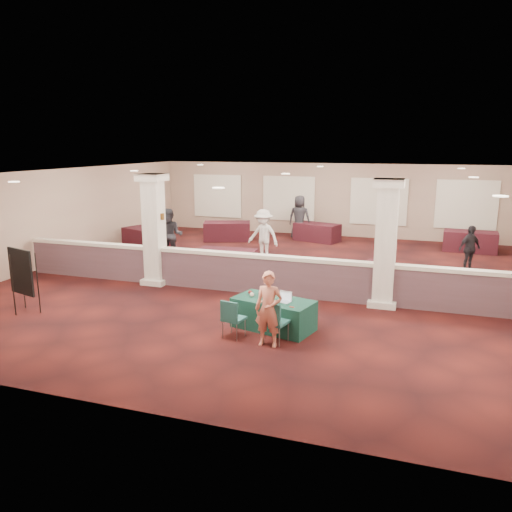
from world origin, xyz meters
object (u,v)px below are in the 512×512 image
(far_table_back_left, at_px, (227,231))
(conf_chair_main, at_px, (274,319))
(attendee_b, at_px, (263,235))
(attendee_d, at_px, (299,218))
(conf_chair_side, at_px, (232,316))
(far_table_front_right, at_px, (389,276))
(far_table_front_center, at_px, (226,261))
(attendee_c, at_px, (470,249))
(woman, at_px, (269,309))
(easel_board, at_px, (21,272))
(far_table_back_center, at_px, (317,232))
(near_table, at_px, (273,314))
(far_table_front_left, at_px, (146,238))
(attendee_a, at_px, (170,235))
(far_table_back_right, at_px, (470,241))

(far_table_back_left, bearing_deg, conf_chair_main, -63.42)
(attendee_b, distance_m, attendee_d, 4.33)
(conf_chair_side, distance_m, far_table_front_right, 5.83)
(far_table_front_center, height_order, attendee_d, attendee_d)
(conf_chair_main, bearing_deg, attendee_b, 123.33)
(conf_chair_main, bearing_deg, attendee_c, 75.20)
(far_table_front_right, distance_m, far_table_back_left, 8.72)
(woman, bearing_deg, attendee_c, 60.96)
(easel_board, distance_m, woman, 6.24)
(easel_board, bearing_deg, far_table_back_center, 83.29)
(near_table, height_order, attendee_b, attendee_b)
(conf_chair_main, relative_size, attendee_c, 0.60)
(conf_chair_main, bearing_deg, far_table_front_left, 148.26)
(attendee_a, bearing_deg, woman, -61.82)
(conf_chair_main, height_order, attendee_d, attendee_d)
(woman, xyz_separation_m, attendee_c, (4.32, 7.88, -0.03))
(near_table, xyz_separation_m, woman, (0.18, -0.96, 0.44))
(far_table_back_left, relative_size, far_table_back_right, 1.01)
(attendee_c, bearing_deg, easel_board, 173.36)
(woman, relative_size, far_table_front_left, 0.82)
(far_table_back_center, bearing_deg, conf_chair_side, -87.37)
(far_table_front_left, relative_size, attendee_d, 1.00)
(far_table_front_left, bearing_deg, attendee_d, 34.21)
(far_table_front_right, bearing_deg, far_table_front_left, 164.18)
(far_table_front_left, xyz_separation_m, attendee_c, (11.83, -0.03, 0.36))
(far_table_back_center, bearing_deg, attendee_b, -104.11)
(far_table_front_center, bearing_deg, conf_chair_side, -66.92)
(conf_chair_main, xyz_separation_m, far_table_front_right, (1.94, 5.07, -0.21))
(conf_chair_main, height_order, attendee_c, attendee_c)
(far_table_front_right, height_order, far_table_back_center, far_table_back_center)
(far_table_front_center, bearing_deg, far_table_front_right, 0.00)
(conf_chair_side, bearing_deg, woman, 1.95)
(far_table_back_right, height_order, attendee_d, attendee_d)
(far_table_back_left, bearing_deg, attendee_b, -50.10)
(far_table_back_center, relative_size, attendee_a, 1.00)
(far_table_front_left, height_order, far_table_back_left, far_table_back_left)
(far_table_back_center, height_order, attendee_c, attendee_c)
(near_table, distance_m, conf_chair_side, 1.08)
(far_table_front_right, distance_m, attendee_c, 3.55)
(far_table_back_center, bearing_deg, far_table_front_right, -61.41)
(far_table_front_center, relative_size, attendee_b, 1.02)
(far_table_back_center, distance_m, far_table_back_right, 5.98)
(far_table_back_right, height_order, attendee_b, attendee_b)
(far_table_back_left, height_order, attendee_a, attendee_a)
(conf_chair_main, bearing_deg, easel_board, -165.41)
(attendee_d, bearing_deg, woman, 100.29)
(attendee_b, bearing_deg, far_table_back_left, 142.87)
(far_table_front_left, bearing_deg, far_table_back_center, 29.66)
(conf_chair_side, height_order, easel_board, easel_board)
(far_table_back_left, height_order, far_table_back_right, far_table_back_left)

